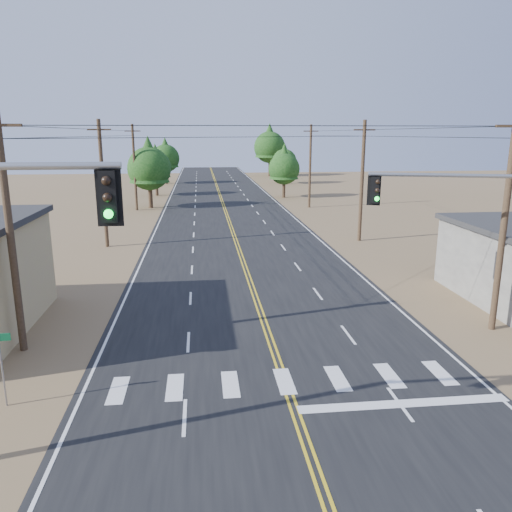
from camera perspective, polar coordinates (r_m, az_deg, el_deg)
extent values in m
cube|color=black|center=(39.62, -2.01, 0.84)|extent=(15.00, 200.00, 0.02)
cylinder|color=#4C3826|center=(22.21, -26.28, 2.29)|extent=(0.30, 0.30, 10.00)
cylinder|color=#4C3826|center=(41.39, -17.08, 7.81)|extent=(0.30, 0.30, 10.00)
cube|color=#4C3826|center=(41.21, -17.50, 13.62)|extent=(1.80, 0.12, 0.12)
cylinder|color=#4C3826|center=(61.10, -13.71, 9.76)|extent=(0.30, 0.30, 10.00)
cube|color=#4C3826|center=(60.98, -13.94, 13.70)|extent=(1.80, 0.12, 0.12)
cylinder|color=#4C3826|center=(24.80, 26.49, 3.34)|extent=(0.30, 0.30, 10.00)
cylinder|color=#4C3826|center=(42.84, 12.01, 8.29)|extent=(0.30, 0.30, 10.00)
cube|color=#4C3826|center=(42.67, 12.30, 13.91)|extent=(1.80, 0.12, 0.12)
cylinder|color=#4C3826|center=(62.10, 6.20, 10.13)|extent=(0.30, 0.30, 10.00)
cube|color=#4C3826|center=(61.97, 6.30, 14.00)|extent=(1.80, 0.12, 0.12)
cube|color=black|center=(12.78, -16.48, 6.54)|extent=(0.40, 0.34, 1.26)
sphere|color=black|center=(12.54, -16.76, 8.24)|extent=(0.23, 0.23, 0.23)
sphere|color=black|center=(12.58, -16.64, 6.42)|extent=(0.23, 0.23, 0.23)
sphere|color=#0CE533|center=(12.63, -16.51, 4.62)|extent=(0.23, 0.23, 0.23)
cylinder|color=gray|center=(22.15, 21.47, 8.57)|extent=(6.40, 2.26, 0.16)
cube|color=black|center=(21.93, 13.41, 7.36)|extent=(0.43, 0.40, 1.12)
sphere|color=black|center=(21.75, 13.76, 8.23)|extent=(0.20, 0.20, 0.20)
sphere|color=black|center=(21.78, 13.71, 7.30)|extent=(0.20, 0.20, 0.20)
sphere|color=#0CE533|center=(21.82, 13.66, 6.37)|extent=(0.20, 0.20, 0.20)
cylinder|color=gray|center=(18.85, -26.99, -11.59)|extent=(0.06, 0.06, 2.56)
cylinder|color=#3F2D1E|center=(62.97, -11.97, 6.82)|extent=(0.51, 0.51, 3.13)
cone|color=#153E11|center=(62.61, -12.17, 10.77)|extent=(4.87, 4.87, 5.57)
sphere|color=#153E11|center=(62.68, -12.12, 9.74)|extent=(5.22, 5.22, 5.22)
cylinder|color=#3F2D1E|center=(75.72, -11.27, 7.82)|extent=(0.43, 0.43, 2.71)
cone|color=#153E11|center=(75.44, -11.41, 10.67)|extent=(4.22, 4.22, 4.82)
sphere|color=#153E11|center=(75.49, -11.37, 9.93)|extent=(4.52, 4.52, 4.52)
cylinder|color=#3F2D1E|center=(93.64, -10.22, 9.05)|extent=(0.47, 0.47, 2.99)
cone|color=#153E11|center=(93.40, -10.33, 11.59)|extent=(4.66, 4.66, 5.32)
sphere|color=#153E11|center=(93.45, -10.30, 10.93)|extent=(4.99, 4.99, 4.99)
cylinder|color=#3F2D1E|center=(72.05, 3.20, 7.75)|extent=(0.44, 0.44, 2.66)
cone|color=#153E11|center=(71.76, 3.24, 10.68)|extent=(4.13, 4.13, 4.72)
sphere|color=#153E11|center=(71.82, 3.23, 9.91)|extent=(4.43, 4.43, 4.43)
cylinder|color=#3F2D1E|center=(92.34, 3.24, 9.07)|extent=(0.44, 0.44, 2.64)
cone|color=#153E11|center=(92.11, 3.28, 11.35)|extent=(4.11, 4.11, 4.70)
sphere|color=#153E11|center=(92.16, 3.27, 10.75)|extent=(4.41, 4.41, 4.41)
cylinder|color=#3F2D1E|center=(109.18, 1.55, 10.17)|extent=(0.49, 0.49, 4.00)
cone|color=#153E11|center=(108.97, 1.57, 13.08)|extent=(6.22, 6.22, 7.11)
sphere|color=#153E11|center=(109.00, 1.56, 12.32)|extent=(6.66, 6.66, 6.66)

